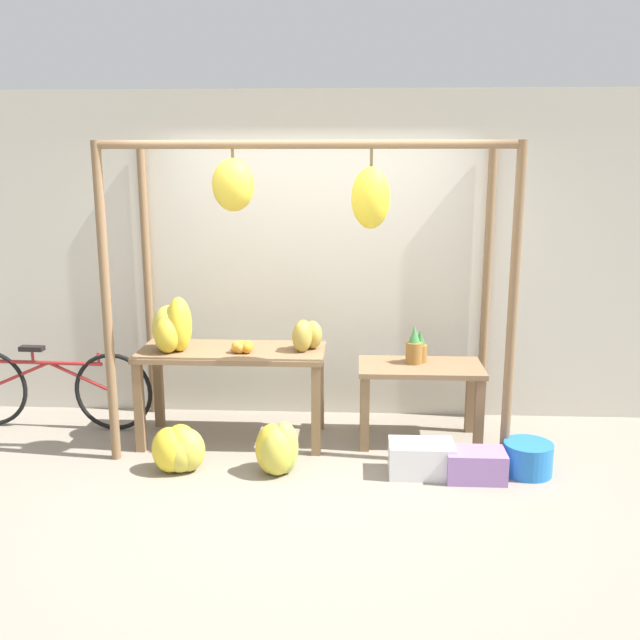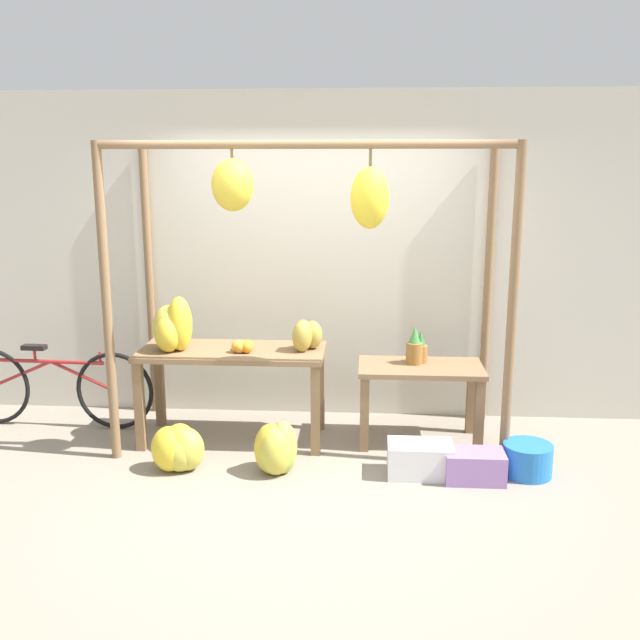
# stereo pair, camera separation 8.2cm
# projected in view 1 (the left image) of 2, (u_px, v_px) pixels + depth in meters

# --- Properties ---
(ground_plane) EXTENTS (20.00, 20.00, 0.00)m
(ground_plane) POSITION_uv_depth(u_px,v_px,m) (304.00, 482.00, 5.05)
(ground_plane) COLOR gray
(shop_wall_back) EXTENTS (8.00, 0.08, 2.80)m
(shop_wall_back) POSITION_uv_depth(u_px,v_px,m) (316.00, 258.00, 6.17)
(shop_wall_back) COLOR beige
(shop_wall_back) RESTS_ON ground_plane
(stall_awning) EXTENTS (2.99, 1.21, 2.36)m
(stall_awning) POSITION_uv_depth(u_px,v_px,m) (306.00, 233.00, 5.20)
(stall_awning) COLOR brown
(stall_awning) RESTS_ON ground_plane
(display_table_main) EXTENTS (1.47, 0.65, 0.76)m
(display_table_main) POSITION_uv_depth(u_px,v_px,m) (232.00, 364.00, 5.67)
(display_table_main) COLOR brown
(display_table_main) RESTS_ON ground_plane
(display_table_side) EXTENTS (0.98, 0.55, 0.64)m
(display_table_side) POSITION_uv_depth(u_px,v_px,m) (420.00, 381.00, 5.68)
(display_table_side) COLOR brown
(display_table_side) RESTS_ON ground_plane
(banana_pile_on_table) EXTENTS (0.39, 0.43, 0.43)m
(banana_pile_on_table) POSITION_uv_depth(u_px,v_px,m) (172.00, 328.00, 5.57)
(banana_pile_on_table) COLOR yellow
(banana_pile_on_table) RESTS_ON display_table_main
(orange_pile) EXTENTS (0.17, 0.18, 0.10)m
(orange_pile) POSITION_uv_depth(u_px,v_px,m) (243.00, 347.00, 5.57)
(orange_pile) COLOR orange
(orange_pile) RESTS_ON display_table_main
(pineapple_cluster) EXTENTS (0.17, 0.17, 0.31)m
(pineapple_cluster) POSITION_uv_depth(u_px,v_px,m) (416.00, 348.00, 5.69)
(pineapple_cluster) COLOR olive
(pineapple_cluster) RESTS_ON display_table_side
(banana_pile_ground_left) EXTENTS (0.46, 0.36, 0.35)m
(banana_pile_ground_left) POSITION_uv_depth(u_px,v_px,m) (179.00, 450.00, 5.19)
(banana_pile_ground_left) COLOR gold
(banana_pile_ground_left) RESTS_ON ground_plane
(banana_pile_ground_right) EXTENTS (0.37, 0.40, 0.40)m
(banana_pile_ground_right) POSITION_uv_depth(u_px,v_px,m) (277.00, 449.00, 5.14)
(banana_pile_ground_right) COLOR #9EB247
(banana_pile_ground_right) RESTS_ON ground_plane
(fruit_crate_white) EXTENTS (0.47, 0.29, 0.24)m
(fruit_crate_white) POSITION_uv_depth(u_px,v_px,m) (421.00, 459.00, 5.14)
(fruit_crate_white) COLOR silver
(fruit_crate_white) RESTS_ON ground_plane
(blue_bucket) EXTENTS (0.35, 0.35, 0.23)m
(blue_bucket) POSITION_uv_depth(u_px,v_px,m) (528.00, 458.00, 5.16)
(blue_bucket) COLOR blue
(blue_bucket) RESTS_ON ground_plane
(parked_bicycle) EXTENTS (1.76, 0.12, 0.71)m
(parked_bicycle) POSITION_uv_depth(u_px,v_px,m) (51.00, 388.00, 5.99)
(parked_bicycle) COLOR black
(parked_bicycle) RESTS_ON ground_plane
(papaya_pile) EXTENTS (0.28, 0.30, 0.24)m
(papaya_pile) POSITION_uv_depth(u_px,v_px,m) (306.00, 335.00, 5.61)
(papaya_pile) COLOR gold
(papaya_pile) RESTS_ON display_table_main
(fruit_crate_purple) EXTENTS (0.42, 0.26, 0.22)m
(fruit_crate_purple) POSITION_uv_depth(u_px,v_px,m) (475.00, 465.00, 5.06)
(fruit_crate_purple) COLOR #9970B7
(fruit_crate_purple) RESTS_ON ground_plane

